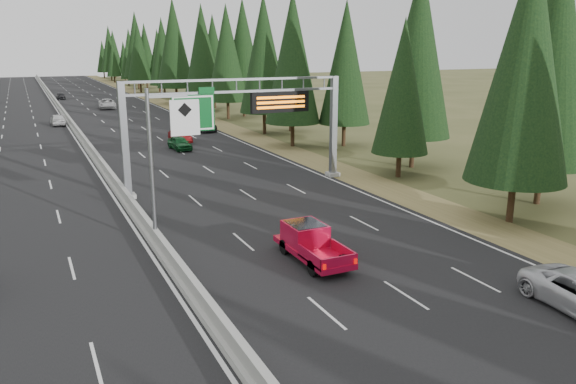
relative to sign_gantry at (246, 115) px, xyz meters
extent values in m
cube|color=black|center=(-8.92, 45.12, -5.23)|extent=(32.00, 260.00, 0.08)
cube|color=olive|center=(8.88, 45.12, -5.24)|extent=(3.60, 260.00, 0.06)
cube|color=gray|center=(-8.92, 45.12, -5.04)|extent=(0.70, 260.00, 0.30)
cube|color=gray|center=(-8.92, 45.12, -4.64)|extent=(0.30, 260.00, 0.60)
cube|color=slate|center=(-8.57, 0.12, -1.29)|extent=(0.45, 0.45, 7.80)
cube|color=gray|center=(-8.57, 0.12, -5.04)|extent=(0.90, 0.90, 0.30)
cube|color=slate|center=(7.28, 0.12, -1.29)|extent=(0.45, 0.45, 7.80)
cube|color=gray|center=(7.28, 0.12, -5.04)|extent=(0.90, 0.90, 0.30)
cube|color=slate|center=(-0.64, 0.12, 2.53)|extent=(15.85, 0.35, 0.16)
cube|color=slate|center=(-0.64, 0.12, 1.69)|extent=(15.85, 0.35, 0.16)
cube|color=#054C19|center=(-3.92, -0.13, 0.36)|extent=(3.00, 0.10, 2.50)
cube|color=silver|center=(-3.92, -0.19, 0.36)|extent=(2.85, 0.02, 2.35)
cube|color=#054C19|center=(-2.92, -0.13, 1.86)|extent=(1.10, 0.10, 0.45)
cube|color=black|center=(2.58, -0.18, 0.86)|extent=(4.50, 0.40, 1.50)
cube|color=orange|center=(2.58, -0.40, 1.21)|extent=(3.80, 0.02, 0.18)
cube|color=orange|center=(2.58, -0.40, 0.86)|extent=(3.80, 0.02, 0.18)
cube|color=orange|center=(2.58, -0.40, 0.51)|extent=(3.80, 0.02, 0.18)
cylinder|color=slate|center=(-8.92, -9.88, -1.19)|extent=(0.20, 0.20, 8.00)
cube|color=gray|center=(-8.92, -9.88, -5.09)|extent=(0.50, 0.50, 0.20)
cube|color=slate|center=(-7.92, -9.88, 2.41)|extent=(2.00, 0.15, 0.15)
cube|color=silver|center=(-7.12, -10.00, 1.31)|extent=(1.50, 0.06, 1.80)
cylinder|color=black|center=(10.79, -14.71, -4.00)|extent=(0.40, 0.40, 2.53)
cone|color=black|center=(10.79, -14.71, 3.91)|extent=(5.70, 5.70, 13.30)
cylinder|color=black|center=(15.58, -12.46, -3.95)|extent=(0.40, 0.40, 2.64)
cone|color=black|center=(15.58, -12.46, 4.31)|extent=(5.94, 5.94, 13.87)
cylinder|color=black|center=(12.01, -2.09, -4.29)|extent=(0.40, 0.40, 1.96)
cone|color=black|center=(12.01, -2.09, 1.82)|extent=(4.40, 4.40, 10.27)
cylinder|color=black|center=(15.24, 0.44, -3.93)|extent=(0.40, 0.40, 2.67)
cone|color=black|center=(15.24, 0.44, 4.43)|extent=(6.02, 6.02, 14.04)
cylinder|color=black|center=(10.42, 13.98, -4.03)|extent=(0.40, 0.40, 2.48)
cone|color=black|center=(10.42, 13.98, 3.73)|extent=(5.59, 5.59, 13.03)
cylinder|color=black|center=(15.44, 12.14, -4.10)|extent=(0.40, 0.40, 2.34)
cone|color=black|center=(15.44, 12.14, 3.22)|extent=(5.27, 5.27, 12.29)
cylinder|color=black|center=(11.28, 23.42, -3.99)|extent=(0.40, 0.40, 2.55)
cone|color=black|center=(11.28, 23.42, 3.97)|extent=(5.74, 5.74, 13.39)
cylinder|color=black|center=(15.00, 24.03, -4.11)|extent=(0.40, 0.40, 2.32)
cone|color=black|center=(15.00, 24.03, 3.13)|extent=(5.21, 5.21, 12.16)
cylinder|color=black|center=(12.08, 38.58, -4.00)|extent=(0.40, 0.40, 2.53)
cone|color=black|center=(12.08, 38.58, 3.91)|extent=(5.69, 5.69, 13.29)
cylinder|color=black|center=(15.25, 40.52, -3.93)|extent=(0.40, 0.40, 2.68)
cone|color=black|center=(15.25, 40.52, 4.46)|extent=(6.04, 6.04, 14.09)
cylinder|color=black|center=(12.08, 50.20, -3.94)|extent=(0.40, 0.40, 2.65)
cone|color=black|center=(12.08, 50.20, 4.34)|extent=(5.97, 5.97, 13.92)
cylinder|color=black|center=(14.91, 53.44, -4.05)|extent=(0.40, 0.40, 2.44)
cone|color=black|center=(14.91, 53.44, 3.57)|extent=(5.49, 5.49, 12.80)
cylinder|color=black|center=(10.84, 62.91, -3.81)|extent=(0.40, 0.40, 2.92)
cone|color=black|center=(10.84, 62.91, 5.33)|extent=(6.58, 6.58, 15.35)
cylinder|color=black|center=(15.90, 64.11, -4.29)|extent=(0.40, 0.40, 1.96)
cone|color=black|center=(15.90, 64.11, 1.85)|extent=(4.42, 4.42, 10.31)
cylinder|color=black|center=(12.01, 77.04, -4.01)|extent=(0.40, 0.40, 2.51)
cone|color=black|center=(12.01, 77.04, 3.84)|extent=(5.66, 5.66, 13.20)
cylinder|color=black|center=(14.40, 76.59, -3.88)|extent=(0.40, 0.40, 2.78)
cone|color=black|center=(14.40, 76.59, 4.81)|extent=(6.26, 6.26, 14.60)
cylinder|color=black|center=(10.12, 91.89, -4.04)|extent=(0.40, 0.40, 2.46)
cone|color=black|center=(10.12, 91.89, 3.66)|extent=(5.54, 5.54, 12.93)
cylinder|color=black|center=(14.28, 91.52, -4.16)|extent=(0.40, 0.40, 2.22)
cone|color=black|center=(14.28, 91.52, 2.80)|extent=(5.01, 5.01, 11.68)
cylinder|color=black|center=(11.90, 103.81, -3.81)|extent=(0.40, 0.40, 2.91)
cone|color=black|center=(11.90, 103.81, 5.29)|extent=(6.55, 6.55, 15.29)
cylinder|color=black|center=(14.35, 105.66, -4.02)|extent=(0.40, 0.40, 2.50)
cone|color=black|center=(14.35, 105.66, 3.79)|extent=(5.63, 5.63, 13.13)
cylinder|color=black|center=(11.77, 116.73, -4.38)|extent=(0.40, 0.40, 1.79)
cone|color=black|center=(11.77, 116.73, 1.20)|extent=(4.02, 4.02, 9.37)
cylinder|color=black|center=(15.72, 117.72, -4.25)|extent=(0.40, 0.40, 2.03)
cone|color=black|center=(15.72, 117.72, 2.10)|extent=(4.58, 4.58, 10.68)
cylinder|color=black|center=(10.30, 131.03, -4.37)|extent=(0.40, 0.40, 1.79)
cone|color=black|center=(10.30, 131.03, 1.21)|extent=(4.02, 4.02, 9.38)
cylinder|color=black|center=(15.03, 131.18, -4.06)|extent=(0.40, 0.40, 2.42)
cone|color=black|center=(15.03, 131.18, 3.51)|extent=(5.45, 5.45, 12.71)
cylinder|color=black|center=(11.11, 142.34, -3.98)|extent=(0.40, 0.40, 2.58)
cone|color=black|center=(11.11, 142.34, 4.10)|extent=(5.81, 5.81, 13.57)
cylinder|color=black|center=(15.34, 143.47, -4.33)|extent=(0.40, 0.40, 1.87)
cone|color=black|center=(15.34, 143.47, 1.52)|extent=(4.21, 4.21, 9.83)
cylinder|color=black|center=(10.94, 157.08, -4.31)|extent=(0.40, 0.40, 1.92)
cone|color=black|center=(10.94, 157.08, 1.69)|extent=(4.32, 4.32, 10.07)
cylinder|color=black|center=(14.48, 157.22, -4.05)|extent=(0.40, 0.40, 2.44)
cone|color=black|center=(14.48, 157.22, 3.59)|extent=(5.50, 5.50, 12.83)
cylinder|color=black|center=(-3.43, -16.98, -4.82)|extent=(0.28, 0.74, 0.74)
cylinder|color=black|center=(-1.86, -16.98, -4.82)|extent=(0.28, 0.74, 0.74)
cylinder|color=black|center=(-3.43, -13.94, -4.82)|extent=(0.28, 0.74, 0.74)
cylinder|color=black|center=(-1.86, -13.94, -4.82)|extent=(0.28, 0.74, 0.74)
cube|color=#BD0B2F|center=(-2.65, -15.41, -4.68)|extent=(1.84, 5.16, 0.28)
cube|color=#BD0B2F|center=(-2.65, -14.58, -4.04)|extent=(1.75, 2.03, 1.01)
cube|color=black|center=(-2.65, -14.58, -3.76)|extent=(1.57, 1.75, 0.51)
cube|color=#BD0B2F|center=(-3.52, -16.79, -4.36)|extent=(0.09, 2.21, 0.55)
cube|color=#BD0B2F|center=(-1.77, -16.79, -4.36)|extent=(0.09, 2.21, 0.55)
cube|color=#BD0B2F|center=(-2.65, -17.90, -4.36)|extent=(1.84, 0.09, 0.55)
imported|color=#114C21|center=(-0.66, 16.83, -4.53)|extent=(1.88, 3.99, 1.32)
imported|color=#620E0F|center=(0.48, 21.02, -4.52)|extent=(1.76, 4.14, 1.33)
imported|color=black|center=(5.25, 28.39, -4.44)|extent=(2.38, 5.28, 1.50)
imported|color=silver|center=(-1.67, 59.63, -4.40)|extent=(3.09, 5.87, 1.57)
imported|color=black|center=(-7.42, 81.24, -4.55)|extent=(1.51, 3.73, 1.27)
imported|color=silver|center=(-10.42, 41.24, -4.45)|extent=(1.79, 4.38, 1.49)
camera|label=1|loc=(-14.44, -37.66, 4.77)|focal=35.00mm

